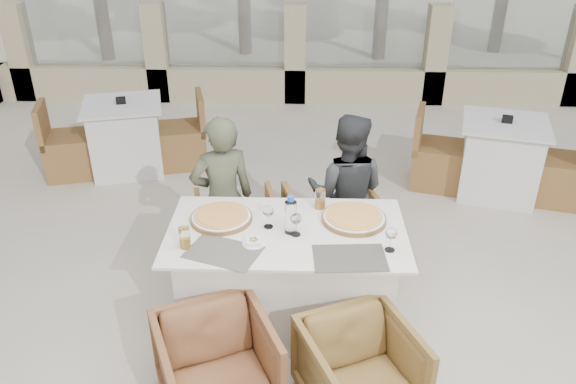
{
  "coord_description": "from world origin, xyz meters",
  "views": [
    {
      "loc": [
        0.14,
        -3.23,
        2.78
      ],
      "look_at": [
        0.03,
        0.25,
        0.9
      ],
      "focal_mm": 35.0,
      "sensor_mm": 36.0,
      "label": 1
    }
  ],
  "objects_px": {
    "olive_dish": "(254,241)",
    "armchair_near_left": "(217,367)",
    "pizza_right": "(354,217)",
    "beer_glass_right": "(320,199)",
    "bg_table_a": "(126,137)",
    "bg_table_b": "(500,158)",
    "armchair_far_right": "(332,227)",
    "diner_right": "(346,193)",
    "wine_glass_near": "(296,223)",
    "water_bottle": "(291,214)",
    "wine_glass_corner": "(391,238)",
    "beer_glass_left": "(185,238)",
    "pizza_left": "(221,217)",
    "dining_table": "(287,277)",
    "wine_glass_centre": "(268,215)",
    "armchair_near_right": "(360,371)",
    "diner_left": "(223,199)",
    "armchair_far_left": "(238,231)"
  },
  "relations": [
    {
      "from": "olive_dish",
      "to": "armchair_near_left",
      "type": "relative_size",
      "value": 0.17
    },
    {
      "from": "pizza_right",
      "to": "beer_glass_right",
      "type": "bearing_deg",
      "value": 143.53
    },
    {
      "from": "bg_table_a",
      "to": "bg_table_b",
      "type": "relative_size",
      "value": 1.0
    },
    {
      "from": "armchair_far_right",
      "to": "diner_right",
      "type": "relative_size",
      "value": 0.54
    },
    {
      "from": "wine_glass_near",
      "to": "pizza_right",
      "type": "bearing_deg",
      "value": 25.73
    },
    {
      "from": "water_bottle",
      "to": "wine_glass_corner",
      "type": "distance_m",
      "value": 0.66
    },
    {
      "from": "bg_table_b",
      "to": "beer_glass_left",
      "type": "bearing_deg",
      "value": -125.26
    },
    {
      "from": "pizza_left",
      "to": "diner_right",
      "type": "xyz_separation_m",
      "value": [
        0.9,
        0.62,
        -0.14
      ]
    },
    {
      "from": "water_bottle",
      "to": "armchair_near_left",
      "type": "relative_size",
      "value": 0.41
    },
    {
      "from": "pizza_left",
      "to": "water_bottle",
      "type": "distance_m",
      "value": 0.51
    },
    {
      "from": "dining_table",
      "to": "beer_glass_right",
      "type": "bearing_deg",
      "value": 53.5
    },
    {
      "from": "wine_glass_centre",
      "to": "armchair_near_right",
      "type": "distance_m",
      "value": 1.15
    },
    {
      "from": "wine_glass_centre",
      "to": "beer_glass_right",
      "type": "height_order",
      "value": "wine_glass_centre"
    },
    {
      "from": "wine_glass_corner",
      "to": "diner_left",
      "type": "height_order",
      "value": "diner_left"
    },
    {
      "from": "dining_table",
      "to": "pizza_left",
      "type": "xyz_separation_m",
      "value": [
        -0.45,
        0.12,
        0.41
      ]
    },
    {
      "from": "wine_glass_centre",
      "to": "wine_glass_corner",
      "type": "height_order",
      "value": "same"
    },
    {
      "from": "diner_right",
      "to": "armchair_near_left",
      "type": "bearing_deg",
      "value": 72.79
    },
    {
      "from": "water_bottle",
      "to": "wine_glass_corner",
      "type": "relative_size",
      "value": 1.48
    },
    {
      "from": "pizza_right",
      "to": "armchair_far_left",
      "type": "relative_size",
      "value": 0.67
    },
    {
      "from": "wine_glass_corner",
      "to": "armchair_near_left",
      "type": "height_order",
      "value": "wine_glass_corner"
    },
    {
      "from": "wine_glass_centre",
      "to": "diner_left",
      "type": "relative_size",
      "value": 0.14
    },
    {
      "from": "wine_glass_corner",
      "to": "armchair_near_left",
      "type": "distance_m",
      "value": 1.31
    },
    {
      "from": "dining_table",
      "to": "wine_glass_corner",
      "type": "bearing_deg",
      "value": -18.08
    },
    {
      "from": "pizza_left",
      "to": "armchair_near_right",
      "type": "distance_m",
      "value": 1.37
    },
    {
      "from": "armchair_far_right",
      "to": "diner_right",
      "type": "distance_m",
      "value": 0.35
    },
    {
      "from": "beer_glass_left",
      "to": "armchair_near_left",
      "type": "xyz_separation_m",
      "value": [
        0.25,
        -0.56,
        -0.54
      ]
    },
    {
      "from": "wine_glass_near",
      "to": "diner_right",
      "type": "bearing_deg",
      "value": 64.08
    },
    {
      "from": "beer_glass_right",
      "to": "wine_glass_centre",
      "type": "bearing_deg",
      "value": -142.57
    },
    {
      "from": "armchair_far_right",
      "to": "diner_right",
      "type": "height_order",
      "value": "diner_right"
    },
    {
      "from": "pizza_right",
      "to": "wine_glass_centre",
      "type": "relative_size",
      "value": 2.41
    },
    {
      "from": "pizza_right",
      "to": "wine_glass_corner",
      "type": "distance_m",
      "value": 0.41
    },
    {
      "from": "wine_glass_centre",
      "to": "armchair_far_left",
      "type": "xyz_separation_m",
      "value": [
        -0.3,
        0.67,
        -0.56
      ]
    },
    {
      "from": "pizza_left",
      "to": "bg_table_b",
      "type": "distance_m",
      "value": 3.21
    },
    {
      "from": "beer_glass_left",
      "to": "bg_table_a",
      "type": "relative_size",
      "value": 0.09
    },
    {
      "from": "pizza_left",
      "to": "wine_glass_corner",
      "type": "xyz_separation_m",
      "value": [
        1.11,
        -0.33,
        0.06
      ]
    },
    {
      "from": "wine_glass_corner",
      "to": "beer_glass_left",
      "type": "bearing_deg",
      "value": -179.93
    },
    {
      "from": "beer_glass_left",
      "to": "bg_table_a",
      "type": "bearing_deg",
      "value": 114.18
    },
    {
      "from": "wine_glass_corner",
      "to": "olive_dish",
      "type": "height_order",
      "value": "wine_glass_corner"
    },
    {
      "from": "wine_glass_centre",
      "to": "diner_right",
      "type": "relative_size",
      "value": 0.14
    },
    {
      "from": "beer_glass_right",
      "to": "diner_right",
      "type": "height_order",
      "value": "diner_right"
    },
    {
      "from": "wine_glass_near",
      "to": "wine_glass_corner",
      "type": "relative_size",
      "value": 1.0
    },
    {
      "from": "wine_glass_near",
      "to": "wine_glass_corner",
      "type": "bearing_deg",
      "value": -15.26
    },
    {
      "from": "wine_glass_centre",
      "to": "beer_glass_left",
      "type": "distance_m",
      "value": 0.58
    },
    {
      "from": "beer_glass_left",
      "to": "water_bottle",
      "type": "bearing_deg",
      "value": 16.33
    },
    {
      "from": "olive_dish",
      "to": "diner_left",
      "type": "xyz_separation_m",
      "value": [
        -0.31,
        0.75,
        -0.12
      ]
    },
    {
      "from": "wine_glass_corner",
      "to": "armchair_near_left",
      "type": "relative_size",
      "value": 0.28
    },
    {
      "from": "bg_table_b",
      "to": "armchair_far_right",
      "type": "bearing_deg",
      "value": -128.63
    },
    {
      "from": "bg_table_a",
      "to": "armchair_near_left",
      "type": "bearing_deg",
      "value": -80.21
    },
    {
      "from": "armchair_far_left",
      "to": "diner_right",
      "type": "xyz_separation_m",
      "value": [
        0.87,
        0.03,
        0.36
      ]
    },
    {
      "from": "wine_glass_centre",
      "to": "beer_glass_left",
      "type": "xyz_separation_m",
      "value": [
        -0.51,
        -0.26,
        -0.02
      ]
    }
  ]
}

